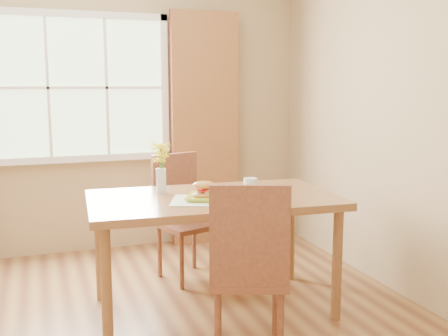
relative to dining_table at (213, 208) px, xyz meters
name	(u,v)px	position (x,y,z in m)	size (l,w,h in m)	color
room	(105,117)	(-0.72, -0.27, 0.64)	(4.24, 3.84, 2.74)	brown
window	(78,88)	(-0.72, 1.60, 0.79)	(1.62, 0.06, 1.32)	#A8C897
curtain_right	(205,130)	(0.43, 1.51, 0.39)	(0.65, 0.08, 2.20)	maroon
dining_table	(213,208)	(0.00, 0.00, 0.00)	(1.68, 1.02, 0.79)	brown
chair_near	(249,264)	(-0.03, -0.70, -0.15)	(0.54, 0.54, 1.02)	brown
chair_far	(182,210)	(-0.02, 0.70, -0.17)	(0.51, 0.51, 0.98)	brown
placemat	(207,201)	(-0.08, -0.13, 0.08)	(0.45, 0.33, 0.01)	beige
plate	(208,198)	(-0.07, -0.09, 0.09)	(0.26, 0.26, 0.01)	#9FB82E
croissant_sandwich	(204,190)	(-0.10, -0.11, 0.15)	(0.16, 0.12, 0.11)	#D07F47
water_glass	(250,189)	(0.21, -0.14, 0.15)	(0.09, 0.09, 0.13)	silver
flower_vase	(161,161)	(-0.30, 0.22, 0.30)	(0.14, 0.14, 0.35)	silver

